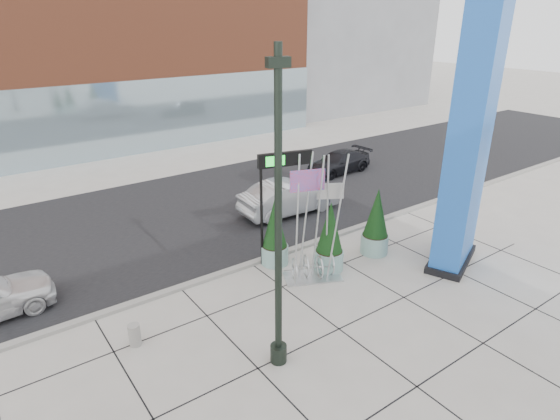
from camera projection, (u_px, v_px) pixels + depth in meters
ground at (294, 324)px, 14.66m from camera, size 160.00×160.00×0.00m
street_asphalt at (166, 220)px, 22.15m from camera, size 80.00×12.00×0.02m
curb_edge at (230, 271)px, 17.63m from camera, size 80.00×0.30×0.12m
tower_podium at (77, 68)px, 33.33m from camera, size 34.00×10.00×11.00m
tower_glass_front at (103, 121)px, 30.88m from camera, size 34.00×0.60×5.00m
building_grey_parking at (307, 15)px, 49.21m from camera, size 20.00×18.00×18.00m
blue_pylon at (469, 145)px, 16.59m from camera, size 3.20×2.33×9.76m
lamp_post at (278, 251)px, 11.79m from camera, size 0.56×0.46×8.45m
public_art_sculpture at (314, 247)px, 16.83m from camera, size 2.34×1.83×4.75m
concrete_bollard at (135, 335)px, 13.64m from camera, size 0.35×0.35×0.68m
overhead_street_sign at (278, 168)px, 17.18m from camera, size 2.06×0.70×4.41m
round_planter_east at (376, 223)px, 18.63m from camera, size 1.11×1.11×2.77m
round_planter_mid at (330, 238)px, 17.40m from camera, size 1.10×1.10×2.75m
round_planter_west at (275, 234)px, 17.84m from camera, size 1.06×1.06×2.66m
car_silver_mid at (289, 197)px, 22.64m from camera, size 5.06×1.94×1.65m
car_dark_east at (339, 162)px, 28.63m from camera, size 4.57×2.08×1.30m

